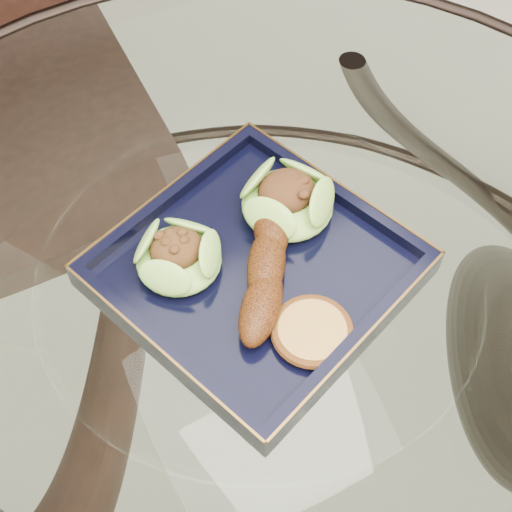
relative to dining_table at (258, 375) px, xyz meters
name	(u,v)px	position (x,y,z in m)	size (l,w,h in m)	color
ground	(258,510)	(0.00, 0.00, -0.60)	(4.00, 4.00, 0.00)	beige
dining_table	(258,375)	(0.00, 0.00, 0.00)	(1.13, 1.13, 0.77)	white
dining_chair	(8,144)	(-0.17, 0.53, -0.02)	(0.45, 0.45, 1.03)	#321810
navy_plate	(256,272)	(0.01, 0.03, 0.17)	(0.27, 0.27, 0.02)	black
lettuce_wrap_left	(179,257)	(-0.06, 0.07, 0.20)	(0.09, 0.09, 0.03)	#639A2C
lettuce_wrap_right	(287,201)	(0.07, 0.08, 0.20)	(0.10, 0.10, 0.04)	#68A22F
roasted_plantain	(266,264)	(0.02, 0.02, 0.20)	(0.18, 0.04, 0.03)	#552509
crumb_patty	(312,332)	(0.02, -0.06, 0.19)	(0.07, 0.07, 0.01)	#C48F41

